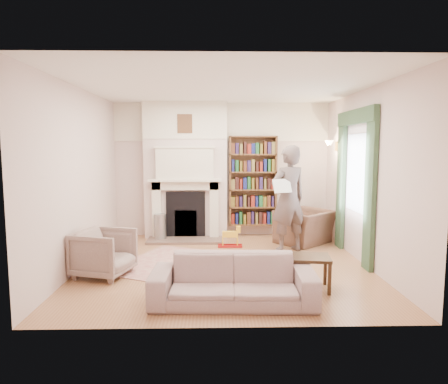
{
  "coord_description": "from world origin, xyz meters",
  "views": [
    {
      "loc": [
        -0.15,
        -6.24,
        1.88
      ],
      "look_at": [
        0.0,
        0.25,
        1.15
      ],
      "focal_mm": 32.0,
      "sensor_mm": 36.0,
      "label": 1
    }
  ],
  "objects_px": {
    "bookcase": "(253,181)",
    "man_reading": "(288,199)",
    "armchair_reading": "(305,227)",
    "coffee_table": "(303,272)",
    "armchair_left": "(104,253)",
    "rocking_horse": "(230,237)",
    "paraffin_heater": "(160,227)",
    "sofa": "(233,280)"
  },
  "relations": [
    {
      "from": "bookcase",
      "to": "man_reading",
      "type": "xyz_separation_m",
      "value": [
        0.52,
        -1.29,
        -0.22
      ]
    },
    {
      "from": "armchair_reading",
      "to": "bookcase",
      "type": "bearing_deg",
      "value": -76.25
    },
    {
      "from": "coffee_table",
      "to": "armchair_left",
      "type": "bearing_deg",
      "value": 175.36
    },
    {
      "from": "coffee_table",
      "to": "rocking_horse",
      "type": "distance_m",
      "value": 2.43
    },
    {
      "from": "armchair_left",
      "to": "paraffin_heater",
      "type": "bearing_deg",
      "value": 2.46
    },
    {
      "from": "coffee_table",
      "to": "rocking_horse",
      "type": "height_order",
      "value": "coffee_table"
    },
    {
      "from": "coffee_table",
      "to": "man_reading",
      "type": "bearing_deg",
      "value": 93.07
    },
    {
      "from": "armchair_left",
      "to": "rocking_horse",
      "type": "distance_m",
      "value": 2.53
    },
    {
      "from": "man_reading",
      "to": "coffee_table",
      "type": "relative_size",
      "value": 2.73
    },
    {
      "from": "man_reading",
      "to": "paraffin_heater",
      "type": "relative_size",
      "value": 3.48
    },
    {
      "from": "rocking_horse",
      "to": "armchair_reading",
      "type": "bearing_deg",
      "value": 11.62
    },
    {
      "from": "man_reading",
      "to": "paraffin_heater",
      "type": "bearing_deg",
      "value": -43.31
    },
    {
      "from": "man_reading",
      "to": "bookcase",
      "type": "bearing_deg",
      "value": -91.89
    },
    {
      "from": "bookcase",
      "to": "armchair_left",
      "type": "height_order",
      "value": "bookcase"
    },
    {
      "from": "paraffin_heater",
      "to": "coffee_table",
      "type": "bearing_deg",
      "value": -51.04
    },
    {
      "from": "paraffin_heater",
      "to": "man_reading",
      "type": "bearing_deg",
      "value": -19.45
    },
    {
      "from": "man_reading",
      "to": "sofa",
      "type": "bearing_deg",
      "value": 41.62
    },
    {
      "from": "armchair_reading",
      "to": "sofa",
      "type": "bearing_deg",
      "value": 21.91
    },
    {
      "from": "armchair_left",
      "to": "coffee_table",
      "type": "xyz_separation_m",
      "value": [
        2.79,
        -0.61,
        -0.12
      ]
    },
    {
      "from": "sofa",
      "to": "paraffin_heater",
      "type": "height_order",
      "value": "sofa"
    },
    {
      "from": "sofa",
      "to": "paraffin_heater",
      "type": "relative_size",
      "value": 3.58
    },
    {
      "from": "coffee_table",
      "to": "rocking_horse",
      "type": "xyz_separation_m",
      "value": [
        -0.88,
        2.26,
        -0.02
      ]
    },
    {
      "from": "bookcase",
      "to": "coffee_table",
      "type": "xyz_separation_m",
      "value": [
        0.36,
        -3.24,
        -0.95
      ]
    },
    {
      "from": "man_reading",
      "to": "rocking_horse",
      "type": "xyz_separation_m",
      "value": [
        -1.03,
        0.31,
        -0.75
      ]
    },
    {
      "from": "man_reading",
      "to": "paraffin_heater",
      "type": "distance_m",
      "value": 2.66
    },
    {
      "from": "bookcase",
      "to": "armchair_reading",
      "type": "height_order",
      "value": "bookcase"
    },
    {
      "from": "coffee_table",
      "to": "paraffin_heater",
      "type": "distance_m",
      "value": 3.61
    },
    {
      "from": "armchair_left",
      "to": "man_reading",
      "type": "distance_m",
      "value": 3.29
    },
    {
      "from": "bookcase",
      "to": "sofa",
      "type": "height_order",
      "value": "bookcase"
    },
    {
      "from": "bookcase",
      "to": "armchair_left",
      "type": "bearing_deg",
      "value": -132.66
    },
    {
      "from": "armchair_left",
      "to": "paraffin_heater",
      "type": "relative_size",
      "value": 1.37
    },
    {
      "from": "armchair_left",
      "to": "man_reading",
      "type": "relative_size",
      "value": 0.39
    },
    {
      "from": "coffee_table",
      "to": "paraffin_heater",
      "type": "xyz_separation_m",
      "value": [
        -2.27,
        2.8,
        0.05
      ]
    },
    {
      "from": "sofa",
      "to": "man_reading",
      "type": "height_order",
      "value": "man_reading"
    },
    {
      "from": "bookcase",
      "to": "armchair_reading",
      "type": "distance_m",
      "value": 1.46
    },
    {
      "from": "armchair_reading",
      "to": "man_reading",
      "type": "bearing_deg",
      "value": 12.26
    },
    {
      "from": "bookcase",
      "to": "armchair_left",
      "type": "xyz_separation_m",
      "value": [
        -2.42,
        -2.63,
        -0.83
      ]
    },
    {
      "from": "man_reading",
      "to": "paraffin_heater",
      "type": "xyz_separation_m",
      "value": [
        -2.42,
        0.86,
        -0.68
      ]
    },
    {
      "from": "sofa",
      "to": "man_reading",
      "type": "xyz_separation_m",
      "value": [
        1.1,
        2.42,
        0.67
      ]
    },
    {
      "from": "sofa",
      "to": "armchair_reading",
      "type": "bearing_deg",
      "value": 64.92
    },
    {
      "from": "sofa",
      "to": "coffee_table",
      "type": "bearing_deg",
      "value": 28.61
    },
    {
      "from": "rocking_horse",
      "to": "bookcase",
      "type": "bearing_deg",
      "value": 62.9
    }
  ]
}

